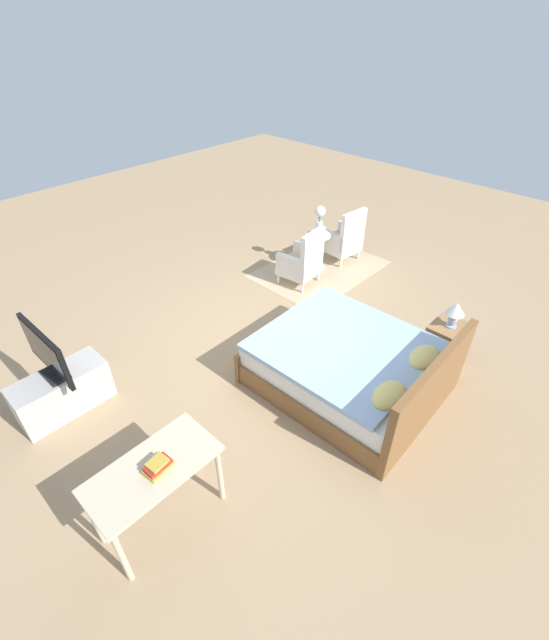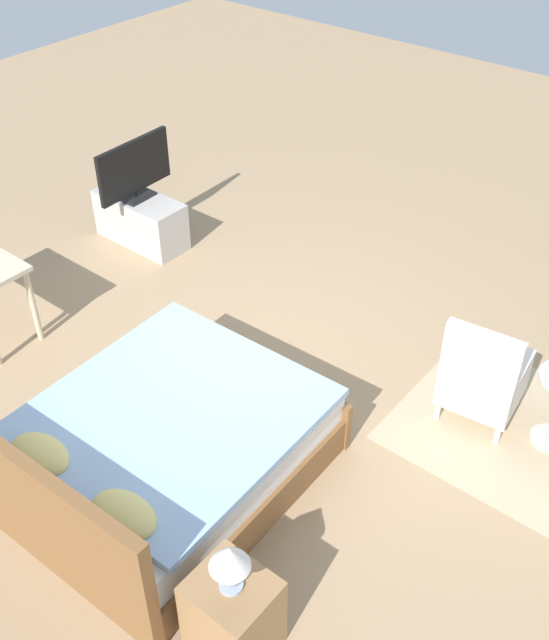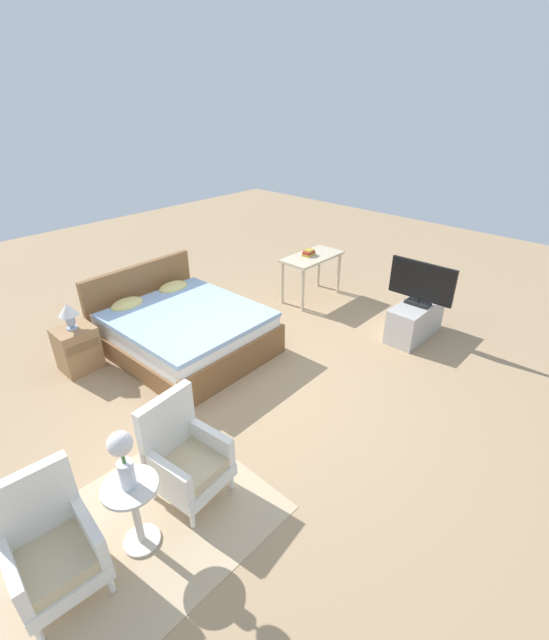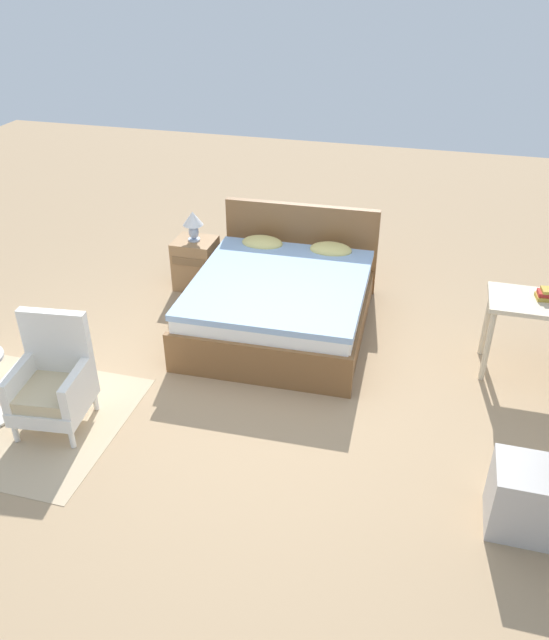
# 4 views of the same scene
# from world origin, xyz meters

# --- Properties ---
(ground_plane) EXTENTS (16.00, 16.00, 0.00)m
(ground_plane) POSITION_xyz_m (0.00, 0.00, 0.00)
(ground_plane) COLOR #A38460
(floor_rug) EXTENTS (2.10, 1.50, 0.01)m
(floor_rug) POSITION_xyz_m (-2.08, -0.81, 0.00)
(floor_rug) COLOR tan
(floor_rug) RESTS_ON ground_plane
(bed) EXTENTS (1.73, 2.03, 0.96)m
(bed) POSITION_xyz_m (-0.17, 1.15, 0.30)
(bed) COLOR brown
(bed) RESTS_ON ground_plane
(armchair_by_window_left) EXTENTS (0.59, 0.59, 0.92)m
(armchair_by_window_left) POSITION_xyz_m (-2.62, -0.75, 0.38)
(armchair_by_window_left) COLOR white
(armchair_by_window_left) RESTS_ON floor_rug
(armchair_by_window_right) EXTENTS (0.60, 0.60, 0.92)m
(armchair_by_window_right) POSITION_xyz_m (-1.54, -0.75, 0.38)
(armchair_by_window_right) COLOR white
(armchair_by_window_right) RESTS_ON floor_rug
(side_table) EXTENTS (0.40, 0.40, 0.61)m
(side_table) POSITION_xyz_m (-2.08, -0.88, 0.39)
(side_table) COLOR beige
(side_table) RESTS_ON ground_plane
(flower_vase) EXTENTS (0.17, 0.17, 0.48)m
(flower_vase) POSITION_xyz_m (-2.08, -0.88, 0.91)
(flower_vase) COLOR silver
(flower_vase) RESTS_ON side_table
(nightstand) EXTENTS (0.44, 0.41, 0.56)m
(nightstand) POSITION_xyz_m (-1.32, 1.73, 0.28)
(nightstand) COLOR #997047
(nightstand) RESTS_ON ground_plane
(table_lamp) EXTENTS (0.22, 0.22, 0.33)m
(table_lamp) POSITION_xyz_m (-1.32, 1.73, 0.77)
(table_lamp) COLOR #9EADC6
(table_lamp) RESTS_ON nightstand
(tv_stand) EXTENTS (0.96, 0.40, 0.49)m
(tv_stand) POSITION_xyz_m (2.24, -0.90, 0.25)
(tv_stand) COLOR #B7B2AD
(tv_stand) RESTS_ON ground_plane
(tv_flatscreen) EXTENTS (0.21, 0.88, 0.59)m
(tv_flatscreen) POSITION_xyz_m (2.24, -0.90, 0.80)
(tv_flatscreen) COLOR black
(tv_flatscreen) RESTS_ON tv_stand
(vanity_desk) EXTENTS (1.04, 0.52, 0.74)m
(vanity_desk) POSITION_xyz_m (2.23, 0.94, 0.63)
(vanity_desk) COLOR beige
(vanity_desk) RESTS_ON ground_plane
(book_stack) EXTENTS (0.23, 0.16, 0.10)m
(book_stack) POSITION_xyz_m (2.20, 0.99, 0.78)
(book_stack) COLOR #B79333
(book_stack) RESTS_ON vanity_desk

